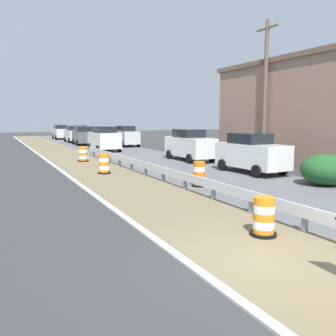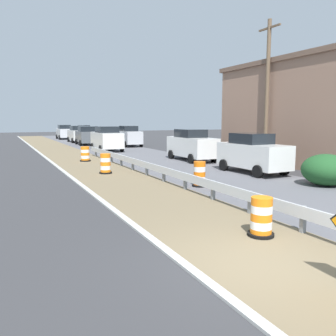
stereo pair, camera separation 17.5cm
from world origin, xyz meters
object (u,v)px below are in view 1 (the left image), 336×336
object	(u,v)px
car_distant_b	(75,134)
car_distant_c	(251,153)
car_lead_near_lane	(104,139)
traffic_barrel_close	(199,175)
car_trailing_near_lane	(190,145)
utility_pole_near	(265,92)
car_trailing_far_lane	(61,132)
traffic_barrel_nearest	(264,218)
car_distant_a	(126,136)
traffic_barrel_far	(83,155)
car_lead_far_lane	(84,136)
traffic_barrel_mid	(104,165)
car_mid_far_lane	(80,131)

from	to	relation	value
car_distant_b	car_distant_c	distance (m)	30.38
car_lead_near_lane	car_distant_c	size ratio (longest dim) A/B	1.10
traffic_barrel_close	car_distant_b	bearing A→B (deg)	87.29
car_trailing_near_lane	utility_pole_near	size ratio (longest dim) A/B	0.54
traffic_barrel_close	car_trailing_far_lane	xyz separation A→B (m)	(1.20, 40.33, 0.55)
traffic_barrel_nearest	car_distant_a	distance (m)	30.02
traffic_barrel_far	car_lead_far_lane	bearing A→B (deg)	76.50
traffic_barrel_nearest	traffic_barrel_far	xyz separation A→B (m)	(-0.34, 17.57, 0.02)
traffic_barrel_far	car_trailing_near_lane	bearing A→B (deg)	-22.07
car_distant_b	utility_pole_near	world-z (taller)	utility_pole_near
traffic_barrel_close	car_distant_a	size ratio (longest dim) A/B	0.25
traffic_barrel_far	car_distant_c	bearing A→B (deg)	-53.20
traffic_barrel_mid	car_distant_c	xyz separation A→B (m)	(7.20, -3.25, 0.58)
car_distant_a	car_distant_c	size ratio (longest dim) A/B	0.99
car_lead_far_lane	car_mid_far_lane	distance (m)	17.50
traffic_barrel_far	car_distant_a	distance (m)	13.77
car_mid_far_lane	utility_pole_near	bearing A→B (deg)	3.52
car_trailing_near_lane	traffic_barrel_close	bearing A→B (deg)	-26.41
car_trailing_near_lane	car_lead_near_lane	bearing A→B (deg)	-160.90
car_trailing_near_lane	car_trailing_far_lane	size ratio (longest dim) A/B	1.11
traffic_barrel_far	car_distant_c	world-z (taller)	car_distant_c
traffic_barrel_mid	car_trailing_near_lane	size ratio (longest dim) A/B	0.23
traffic_barrel_far	car_distant_b	size ratio (longest dim) A/B	0.23
car_distant_b	car_trailing_near_lane	bearing A→B (deg)	-172.47
traffic_barrel_mid	car_trailing_far_lane	xyz separation A→B (m)	(3.81, 35.00, 0.56)
traffic_barrel_mid	car_distant_b	size ratio (longest dim) A/B	0.24
traffic_barrel_mid	traffic_barrel_far	size ratio (longest dim) A/B	1.05
traffic_barrel_nearest	car_trailing_far_lane	xyz separation A→B (m)	(3.19, 46.57, 0.60)
traffic_barrel_close	traffic_barrel_mid	xyz separation A→B (m)	(-2.62, 5.33, -0.01)
car_lead_far_lane	traffic_barrel_close	bearing A→B (deg)	179.05
car_lead_far_lane	car_lead_near_lane	bearing A→B (deg)	-178.84
traffic_barrel_close	car_trailing_far_lane	size ratio (longest dim) A/B	0.25
car_trailing_near_lane	car_distant_b	size ratio (longest dim) A/B	1.08
car_trailing_far_lane	car_mid_far_lane	bearing A→B (deg)	-43.65
car_trailing_near_lane	car_mid_far_lane	world-z (taller)	car_trailing_near_lane
car_distant_c	car_distant_a	bearing A→B (deg)	177.52
car_trailing_near_lane	utility_pole_near	distance (m)	6.21
traffic_barrel_mid	car_distant_b	xyz separation A→B (m)	(4.15, 26.98, 0.56)
car_distant_a	utility_pole_near	bearing A→B (deg)	9.21
utility_pole_near	car_trailing_far_lane	bearing A→B (deg)	99.65
traffic_barrel_close	car_distant_b	xyz separation A→B (m)	(1.53, 32.32, 0.55)
car_lead_near_lane	car_mid_far_lane	size ratio (longest dim) A/B	1.03
traffic_barrel_far	car_lead_near_lane	distance (m)	8.14
traffic_barrel_mid	traffic_barrel_far	xyz separation A→B (m)	(0.28, 6.00, -0.02)
traffic_barrel_nearest	car_lead_near_lane	bearing A→B (deg)	82.44
car_distant_c	utility_pole_near	xyz separation A→B (m)	(2.75, 2.16, 3.50)
car_lead_far_lane	traffic_barrel_nearest	bearing A→B (deg)	176.21
car_lead_near_lane	car_distant_a	xyz separation A→B (m)	(3.75, 4.36, -0.03)
car_lead_near_lane	traffic_barrel_nearest	bearing A→B (deg)	173.49
traffic_barrel_far	car_lead_near_lane	bearing A→B (deg)	63.38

